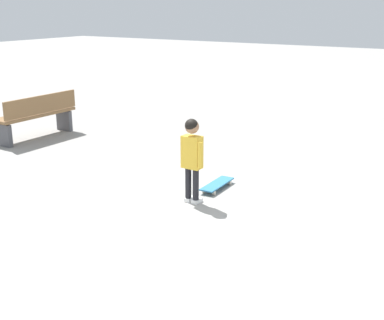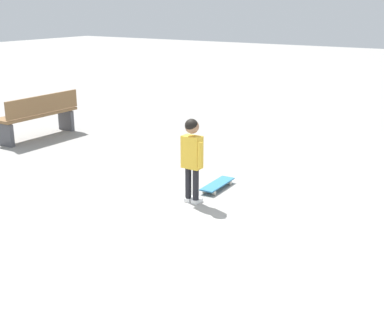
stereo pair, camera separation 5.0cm
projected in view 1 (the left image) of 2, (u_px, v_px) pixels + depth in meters
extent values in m
plane|color=gray|center=(152.00, 212.00, 6.12)|extent=(50.00, 50.00, 0.00)
cylinder|color=black|center=(188.00, 183.00, 6.36)|extent=(0.08, 0.08, 0.42)
cube|color=white|center=(190.00, 199.00, 6.45)|extent=(0.08, 0.15, 0.05)
cylinder|color=black|center=(196.00, 185.00, 6.30)|extent=(0.08, 0.08, 0.42)
cube|color=white|center=(197.00, 201.00, 6.39)|extent=(0.08, 0.15, 0.05)
cube|color=gold|center=(192.00, 152.00, 6.21)|extent=(0.24, 0.15, 0.40)
cylinder|color=gold|center=(186.00, 148.00, 6.37)|extent=(0.06, 0.06, 0.32)
cylinder|color=gold|center=(200.00, 155.00, 6.08)|extent=(0.06, 0.06, 0.32)
sphere|color=#9E7051|center=(192.00, 127.00, 6.12)|extent=(0.17, 0.17, 0.17)
sphere|color=black|center=(192.00, 125.00, 6.11)|extent=(0.16, 0.16, 0.16)
cube|color=teal|center=(217.00, 184.00, 6.86)|extent=(0.21, 0.66, 0.02)
cube|color=#B7B7BC|center=(225.00, 180.00, 7.05)|extent=(0.11, 0.03, 0.02)
cube|color=#B7B7BC|center=(209.00, 190.00, 6.68)|extent=(0.11, 0.03, 0.02)
cylinder|color=beige|center=(220.00, 181.00, 7.10)|extent=(0.03, 0.06, 0.06)
cylinder|color=beige|center=(230.00, 183.00, 7.02)|extent=(0.03, 0.06, 0.06)
cylinder|color=beige|center=(204.00, 191.00, 6.72)|extent=(0.03, 0.06, 0.06)
cylinder|color=beige|center=(214.00, 193.00, 6.65)|extent=(0.03, 0.06, 0.06)
cube|color=brown|center=(35.00, 114.00, 9.35)|extent=(0.46, 1.60, 0.05)
cube|color=brown|center=(41.00, 104.00, 9.19)|extent=(0.06, 1.60, 0.32)
cube|color=#4C4C51|center=(64.00, 120.00, 9.98)|extent=(0.35, 0.08, 0.39)
cube|color=#4C4C51|center=(4.00, 135.00, 8.86)|extent=(0.35, 0.08, 0.39)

